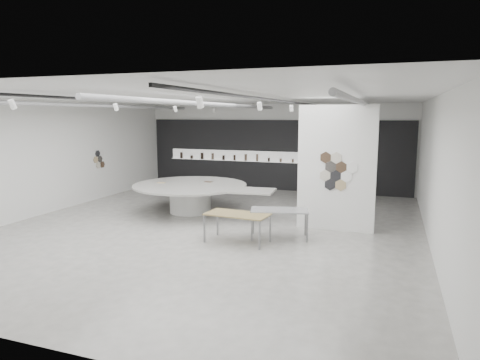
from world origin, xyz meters
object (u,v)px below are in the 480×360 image
(sample_table_stone, at_px, (279,212))
(display_island, at_px, (192,194))
(sample_table_wood, at_px, (237,216))
(kitchen_counter, at_px, (340,183))
(partition_column, at_px, (337,168))

(sample_table_stone, bearing_deg, display_island, 150.81)
(sample_table_wood, xyz_separation_m, kitchen_counter, (1.71, 7.72, -0.21))
(partition_column, bearing_deg, kitchen_counter, 95.49)
(sample_table_wood, distance_m, kitchen_counter, 7.91)
(partition_column, distance_m, sample_table_stone, 2.23)
(display_island, bearing_deg, partition_column, -10.71)
(display_island, relative_size, kitchen_counter, 2.89)
(partition_column, distance_m, kitchen_counter, 5.69)
(sample_table_stone, bearing_deg, sample_table_wood, -141.37)
(partition_column, relative_size, display_island, 0.70)
(partition_column, bearing_deg, sample_table_stone, -131.69)
(partition_column, relative_size, sample_table_stone, 2.14)
(sample_table_stone, distance_m, kitchen_counter, 7.02)
(kitchen_counter, bearing_deg, sample_table_stone, -98.66)
(kitchen_counter, bearing_deg, sample_table_wood, -104.83)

